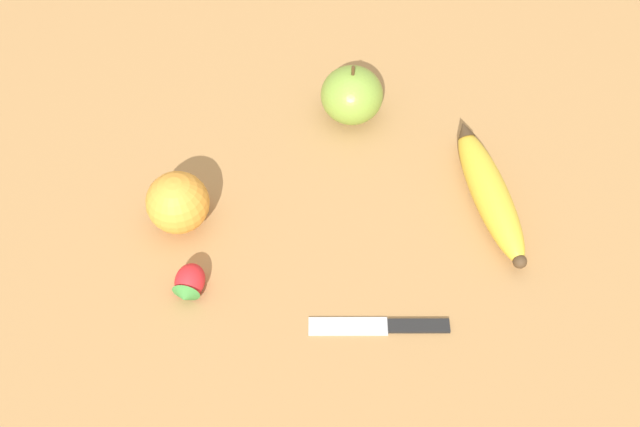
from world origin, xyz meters
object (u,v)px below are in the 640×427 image
(banana, at_px, (489,192))
(paring_knife, at_px, (384,325))
(strawberry, at_px, (189,283))
(apple, at_px, (352,95))
(orange, at_px, (178,203))

(banana, bearing_deg, paring_knife, 129.71)
(strawberry, bearing_deg, paring_knife, 88.26)
(banana, distance_m, apple, 0.22)
(paring_knife, bearing_deg, apple, 5.07)
(orange, xyz_separation_m, strawberry, (0.06, -0.08, -0.02))
(paring_knife, bearing_deg, banana, -38.27)
(orange, relative_size, strawberry, 1.42)
(orange, relative_size, apple, 0.86)
(strawberry, distance_m, apple, 0.34)
(apple, bearing_deg, strawberry, -100.50)
(banana, height_order, apple, apple)
(banana, bearing_deg, strawberry, 97.59)
(banana, xyz_separation_m, paring_knife, (-0.05, -0.21, -0.02))
(apple, distance_m, paring_knife, 0.32)
(apple, bearing_deg, paring_knife, -60.81)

